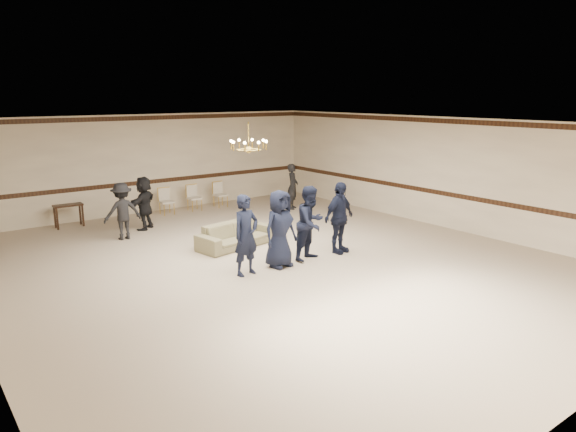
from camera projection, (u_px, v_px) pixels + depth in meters
The scene contains 16 objects.
room at pixel (274, 196), 11.84m from camera, with size 12.01×14.01×3.21m.
chair_rail at pixel (151, 182), 17.40m from camera, with size 12.00×0.02×0.14m, color #341D0F.
crown_molding at pixel (147, 118), 16.93m from camera, with size 12.00×0.02×0.14m, color #341D0F.
chandelier at pixel (248, 136), 12.33m from camera, with size 0.94×0.94×0.89m, color #B6963A, non-canonical shape.
boy_a at pixel (246, 235), 11.27m from camera, with size 0.64×0.42×1.77m, color black.
boy_b at pixel (280, 229), 11.80m from camera, with size 0.86×0.56×1.77m, color black.
boy_c at pixel (311, 223), 12.33m from camera, with size 0.86×0.67×1.77m, color black.
boy_d at pixel (339, 218), 12.86m from camera, with size 1.04×0.43×1.77m, color black.
settee at pixel (236, 235), 13.51m from camera, with size 2.11×0.83×0.62m, color #7E7A54.
adult_left at pixel (122, 211), 14.09m from camera, with size 1.00×0.57×1.54m, color black.
adult_mid at pixel (144, 203), 15.16m from camera, with size 1.43×0.46×1.54m, color black.
adult_right at pixel (293, 186), 17.85m from camera, with size 0.56×0.37×1.54m, color black.
banquet_chair_left at pixel (167, 202), 17.06m from camera, with size 0.41×0.41×0.85m, color beige, non-canonical shape.
banquet_chair_mid at pixel (194, 198), 17.65m from camera, with size 0.41×0.41×0.85m, color beige, non-canonical shape.
banquet_chair_right at pixel (220, 195), 18.24m from camera, with size 0.41×0.41×0.85m, color beige, non-canonical shape.
console_table at pixel (69, 216), 15.47m from camera, with size 0.81×0.34×0.68m, color black.
Camera 1 is at (-6.78, -9.47, 3.84)m, focal length 32.86 mm.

